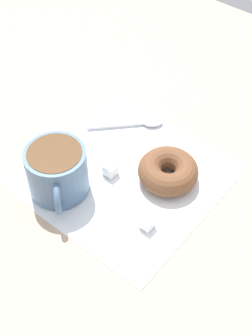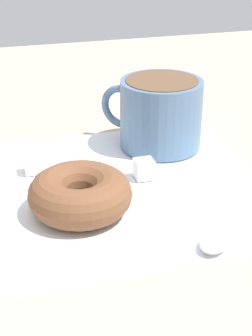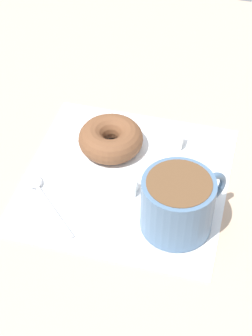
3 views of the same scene
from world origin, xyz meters
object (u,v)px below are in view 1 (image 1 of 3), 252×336
Objects in this scene: coffee_cup at (57,171)px; sugar_cube at (147,223)px; sugar_cube_extra at (110,170)px; donut at (168,171)px; spoon at (142,123)px.

coffee_cup is 16.00cm from sugar_cube.
sugar_cube_extra reaches higher than sugar_cube.
donut is at bearing -147.09° from sugar_cube_extra.
donut is at bearing -133.73° from coffee_cup.
sugar_cube_extra reaches higher than spoon.
spoon is at bearing -49.57° from sugar_cube.
coffee_cup is 5.86× the size of sugar_cube.
sugar_cube_extra is at bearing -21.75° from sugar_cube.
sugar_cube is (-15.36, -3.09, -3.27)cm from coffee_cup.
spoon is (11.19, -7.39, -1.50)cm from donut.
sugar_cube_extra is at bearing 104.75° from spoon.
coffee_cup is 1.10× the size of donut.
donut reaches higher than sugar_cube_extra.
spoon is 12.94cm from sugar_cube_extra.
donut is 9.45cm from sugar_cube_extra.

